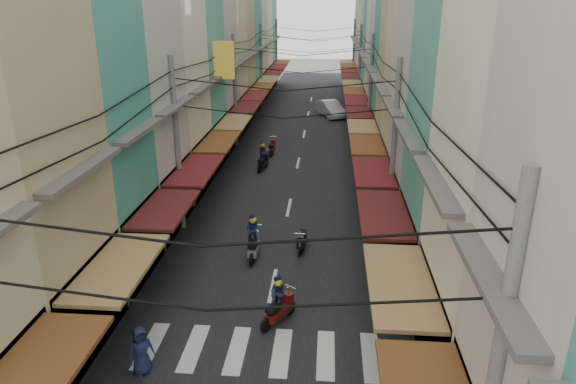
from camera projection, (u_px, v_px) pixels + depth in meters
The scene contains 15 objects.
ground at pixel (278, 261), 21.77m from camera, with size 160.00×160.00×0.00m, color slate.
road at pixel (303, 140), 40.43m from camera, with size 10.00×80.00×0.02m, color black.
sidewalk_left at pixel (222, 138), 40.91m from camera, with size 3.00×80.00×0.06m, color gray.
sidewalk_right at pixel (386, 142), 39.94m from camera, with size 3.00×80.00×0.06m, color gray.
crosswalk at pixel (259, 351), 16.16m from camera, with size 7.55×2.40×0.01m.
building_row_left at pixel (184, 10), 34.38m from camera, with size 7.80×67.67×23.70m.
building_row_right at pixel (423, 16), 33.22m from camera, with size 7.80×68.98×22.59m.
utility_poles at pixel (300, 62), 33.47m from camera, with size 10.20×66.13×8.20m.
white_car at pixel (330, 116), 48.80m from camera, with size 5.22×2.05×1.84m, color silver.
bicycle at pixel (428, 236), 24.06m from camera, with size 0.64×1.71×1.17m, color black.
moving_scooters at pixel (268, 210), 25.64m from camera, with size 3.59×22.09×1.99m.
parked_scooters at pixel (394, 295), 18.36m from camera, with size 12.69×11.33×1.01m.
pedestrians at pixel (184, 216), 23.74m from camera, with size 12.62×22.74×2.20m.
market_umbrella at pixel (470, 256), 17.78m from camera, with size 2.25×2.25×2.37m.
traffic_sign at pixel (420, 208), 21.40m from camera, with size 0.10×0.67×3.06m.
Camera 1 is at (1.98, -19.25, 10.40)m, focal length 32.00 mm.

